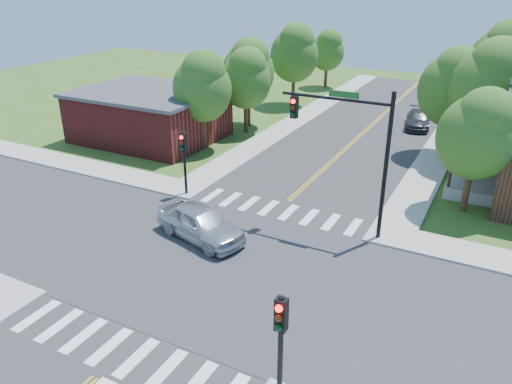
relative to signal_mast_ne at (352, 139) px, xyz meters
The scene contains 24 objects.
ground 8.37m from the signal_mast_ne, 125.00° to the right, with size 100.00×100.00×0.00m, color #31571B.
road_ns 8.36m from the signal_mast_ne, 125.00° to the right, with size 10.00×90.00×0.04m, color #2D2D30.
road_ew 8.36m from the signal_mast_ne, 125.00° to the right, with size 90.00×10.00×0.04m, color #2D2D30.
intersection_patch 8.37m from the signal_mast_ne, 125.00° to the right, with size 10.20×10.20×0.06m, color #2D2D30.
sidewalk_nw 22.73m from the signal_mast_ne, 152.60° to the left, with size 40.00×40.00×0.14m.
crosswalk_north 6.23m from the signal_mast_ne, behind, with size 8.85×2.00×0.01m.
crosswalk_south 13.32m from the signal_mast_ne, 108.36° to the right, with size 8.85×2.00×0.01m.
centerline 8.34m from the signal_mast_ne, 125.00° to the right, with size 0.30×90.00×0.01m.
signal_mast_ne is the anchor object (origin of this frame).
signal_pole_se 11.55m from the signal_mast_ne, 81.44° to the right, with size 0.34×0.42×3.80m.
signal_pole_nw 9.76m from the signal_mast_ne, behind, with size 0.34×0.42×3.80m.
building_nw 19.87m from the signal_mast_ne, 157.21° to the left, with size 10.40×8.40×3.73m.
tree_e_a 7.24m from the signal_mast_ne, 45.95° to the left, with size 4.01×3.81×6.81m.
tree_e_b 13.48m from the signal_mast_ne, 68.71° to the left, with size 4.95×4.71×8.42m.
tree_e_c 21.07m from the signal_mast_ne, 75.98° to the left, with size 5.18×4.92×8.80m.
tree_e_d 29.36m from the signal_mast_ne, 80.02° to the left, with size 4.16×3.95×7.07m.
tree_w_a 15.02m from the signal_mast_ne, 150.30° to the left, with size 4.18×3.97×7.11m.
tree_w_b 19.15m from the signal_mast_ne, 132.71° to the left, with size 4.25×4.03×7.22m.
tree_w_c 25.54m from the signal_mast_ne, 119.42° to the left, with size 4.52×4.29×7.68m.
tree_w_d 33.77m from the signal_mast_ne, 111.90° to the left, with size 3.68×3.50×6.26m.
tree_house 14.15m from the signal_mast_ne, 79.63° to the left, with size 4.45×4.23×7.56m.
tree_bldg 17.45m from the signal_mast_ne, 134.82° to the left, with size 3.99×3.79×6.77m.
car_silver 8.16m from the signal_mast_ne, 146.38° to the right, with size 5.23×3.21×1.66m, color silver.
car_dgrey 20.49m from the signal_mast_ne, 91.18° to the left, with size 2.61×4.86×1.34m, color #303336.
Camera 1 is at (10.18, -15.85, 11.93)m, focal length 35.00 mm.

